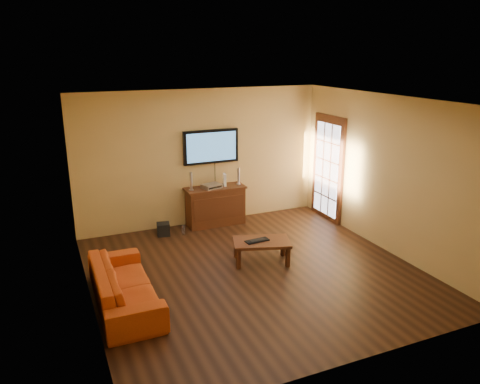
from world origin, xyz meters
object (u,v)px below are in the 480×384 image
bottle (183,230)px  sofa (124,279)px  speaker_right (239,177)px  keyboard (257,240)px  television (211,147)px  av_receiver (212,186)px  game_console (225,180)px  speaker_left (191,182)px  subwoofer (163,229)px  media_console (215,206)px  coffee_table (261,244)px

bottle → sofa: bearing=-124.8°
speaker_right → keyboard: size_ratio=0.84×
television → av_receiver: (-0.08, -0.22, -0.75)m
game_console → bottle: game_console is taller
television → speaker_left: bearing=-158.0°
bottle → game_console: bearing=17.9°
av_receiver → bottle: bearing=-175.3°
television → speaker_right: television is taller
speaker_left → speaker_right: 1.01m
subwoofer → bottle: (0.35, -0.13, -0.03)m
sofa → keyboard: size_ratio=4.78×
av_receiver → game_console: size_ratio=1.47×
keyboard → sofa: bearing=-168.3°
speaker_left → keyboard: bearing=-75.8°
bottle → media_console: bearing=20.6°
speaker_left → game_console: size_ratio=1.46×
speaker_left → subwoofer: speaker_left is taller
game_console → keyboard: bearing=-81.8°
media_console → television: 1.19m
av_receiver → game_console: bearing=-6.5°
speaker_left → speaker_right: size_ratio=1.04×
speaker_left → game_console: (0.71, 0.04, -0.04)m
speaker_left → television: bearing=22.0°
bottle → coffee_table: bearing=-63.5°
television → subwoofer: (-1.13, -0.35, -1.45)m
sofa → media_console: bearing=-42.5°
speaker_left → keyboard: size_ratio=0.88×
av_receiver → keyboard: av_receiver is taller
speaker_left → av_receiver: 0.43m
coffee_table → speaker_left: 2.14m
game_console → sofa: bearing=-120.7°
bottle → speaker_right: bearing=13.0°
sofa → bottle: sofa is taller
sofa → speaker_left: bearing=-35.6°
keyboard → speaker_right: bearing=75.3°
coffee_table → speaker_right: speaker_right is taller
television → subwoofer: television is taller
television → keyboard: (-0.00, -2.16, -1.18)m
speaker_right → av_receiver: 0.61m
media_console → bottle: media_console is taller
coffee_table → subwoofer: size_ratio=4.43×
television → subwoofer: size_ratio=4.77×
coffee_table → sofa: (-2.33, -0.45, 0.06)m
subwoofer → bottle: subwoofer is taller
sofa → game_console: (2.48, 2.46, 0.52)m
speaker_right → speaker_left: bearing=-179.1°
speaker_right → av_receiver: (-0.60, -0.03, -0.12)m
speaker_right → coffee_table: bearing=-102.6°
media_console → av_receiver: bearing=-164.4°
speaker_left → bottle: size_ratio=1.84×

